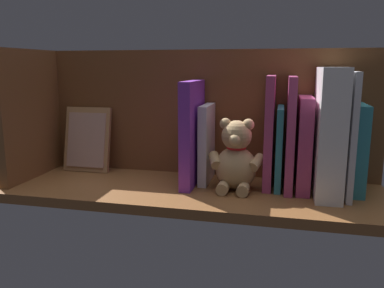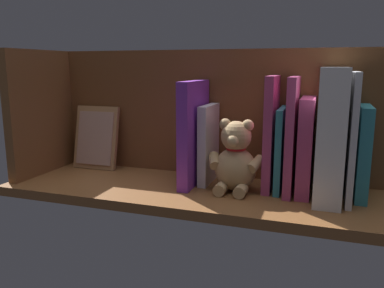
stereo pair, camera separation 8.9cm
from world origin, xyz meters
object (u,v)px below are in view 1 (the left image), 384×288
at_px(teddy_bear, 236,159).
at_px(picture_frame_leaning, 87,140).
at_px(book_0, 358,149).
at_px(dictionary_thick_white, 329,132).

relative_size(teddy_bear, picture_frame_leaning, 0.95).
bearing_deg(book_0, dictionary_thick_white, 22.60).
xyz_separation_m(dictionary_thick_white, picture_frame_leaning, (0.61, -0.06, -0.05)).
height_order(book_0, dictionary_thick_white, dictionary_thick_white).
xyz_separation_m(book_0, picture_frame_leaning, (0.67, -0.03, -0.01)).
bearing_deg(dictionary_thick_white, book_0, -157.40).
height_order(book_0, picture_frame_leaning, book_0).
height_order(dictionary_thick_white, picture_frame_leaning, dictionary_thick_white).
relative_size(book_0, picture_frame_leaning, 1.15).
xyz_separation_m(book_0, dictionary_thick_white, (0.07, 0.03, 0.04)).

